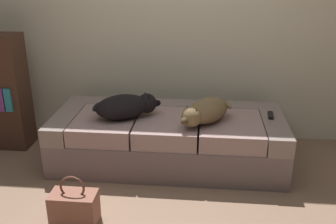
# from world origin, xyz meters

# --- Properties ---
(couch) EXTENTS (2.02, 0.86, 0.45)m
(couch) POSITION_xyz_m (0.00, 1.05, 0.22)
(couch) COLOR slate
(couch) RESTS_ON ground
(dog_dark) EXTENTS (0.59, 0.43, 0.21)m
(dog_dark) POSITION_xyz_m (-0.35, 0.95, 0.56)
(dog_dark) COLOR black
(dog_dark) RESTS_ON couch
(dog_tan) EXTENTS (0.47, 0.54, 0.20)m
(dog_tan) POSITION_xyz_m (0.32, 0.91, 0.56)
(dog_tan) COLOR brown
(dog_tan) RESTS_ON couch
(tv_remote) EXTENTS (0.06, 0.15, 0.02)m
(tv_remote) POSITION_xyz_m (0.89, 1.10, 0.46)
(tv_remote) COLOR black
(tv_remote) RESTS_ON couch
(handbag) EXTENTS (0.32, 0.18, 0.38)m
(handbag) POSITION_xyz_m (-0.56, 0.08, 0.13)
(handbag) COLOR #955A47
(handbag) RESTS_ON ground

